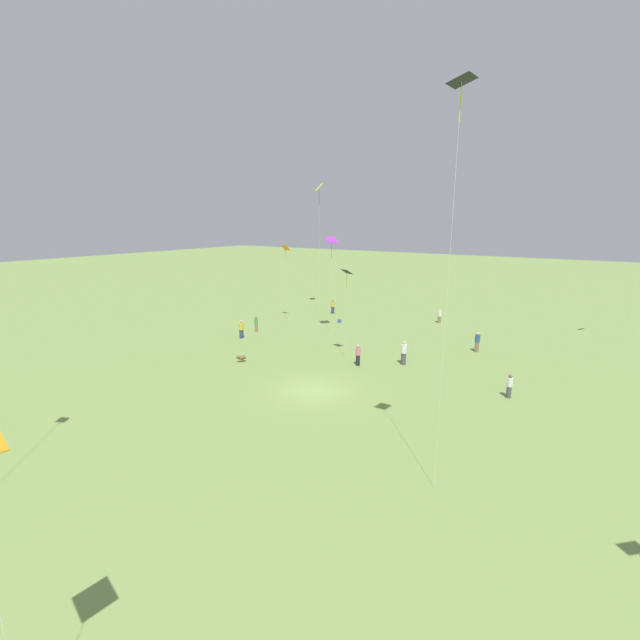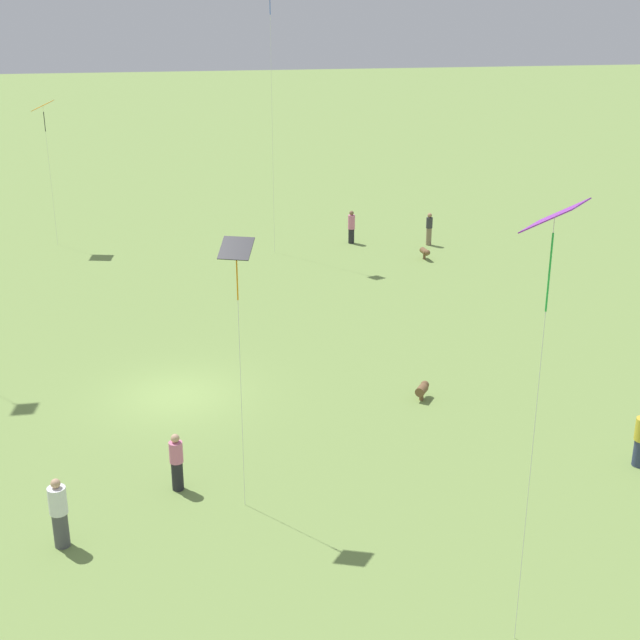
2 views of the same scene
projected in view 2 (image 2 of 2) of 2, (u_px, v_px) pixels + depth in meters
ground_plane at (176, 396)px, 30.09m from camera, size 240.00×240.00×0.00m
person_1 at (351, 227)px, 47.47m from camera, size 0.42×0.42×1.77m
person_5 at (177, 462)px, 24.24m from camera, size 0.42×0.42×1.70m
person_6 at (429, 229)px, 47.14m from camera, size 0.47×0.47×1.73m
person_8 at (59, 513)px, 21.75m from camera, size 0.60×0.60×1.89m
kite_4 at (553, 230)px, 15.78m from camera, size 1.41×1.40×9.51m
kite_5 at (270, 15)px, 42.00m from camera, size 0.82×0.81×12.81m
kite_7 at (237, 260)px, 21.38m from camera, size 0.91×0.96×7.32m
kite_8 at (43, 109)px, 44.97m from camera, size 1.16×1.08×7.51m
dog_0 at (425, 252)px, 44.79m from camera, size 0.84×0.37×0.58m
dog_1 at (423, 389)px, 29.74m from camera, size 0.71×0.59×0.56m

